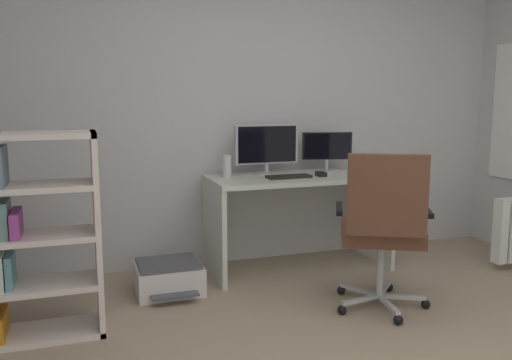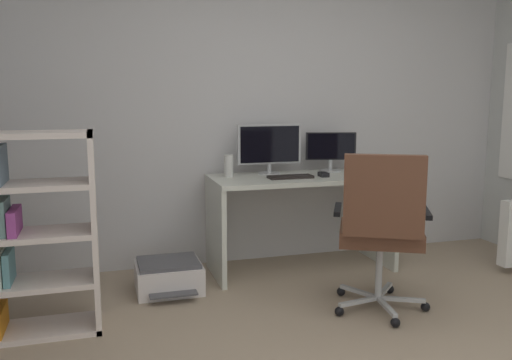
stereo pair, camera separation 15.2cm
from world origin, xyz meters
TOP-DOWN VIEW (x-y plane):
  - wall_back at (0.00, 2.29)m, footprint 4.52×0.10m
  - desk at (0.24, 1.87)m, footprint 1.42×0.62m
  - monitor_main at (0.03, 2.03)m, footprint 0.52×0.18m
  - monitor_secondary at (0.56, 2.03)m, footprint 0.41×0.18m
  - keyboard at (0.12, 1.78)m, footprint 0.34×0.13m
  - computer_mouse at (0.39, 1.78)m, footprint 0.06×0.10m
  - desktop_speaker at (-0.31, 1.99)m, footprint 0.07×0.07m
  - office_chair at (0.40, 0.88)m, footprint 0.68×0.70m
  - bookshelf at (-1.78, 1.21)m, footprint 0.78×0.33m
  - printer at (-0.83, 1.68)m, footprint 0.46×0.48m

SIDE VIEW (x-z plane):
  - printer at x=-0.83m, z-range 0.00..0.22m
  - desk at x=0.24m, z-range 0.17..0.93m
  - office_chair at x=0.40m, z-range 0.06..1.10m
  - bookshelf at x=-1.78m, z-range 0.00..1.17m
  - keyboard at x=0.12m, z-range 0.75..0.77m
  - computer_mouse at x=0.39m, z-range 0.75..0.79m
  - desktop_speaker at x=-0.31m, z-range 0.75..0.92m
  - monitor_secondary at x=0.56m, z-range 0.78..1.10m
  - monitor_main at x=0.03m, z-range 0.78..1.18m
  - wall_back at x=0.00m, z-range 0.00..2.76m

